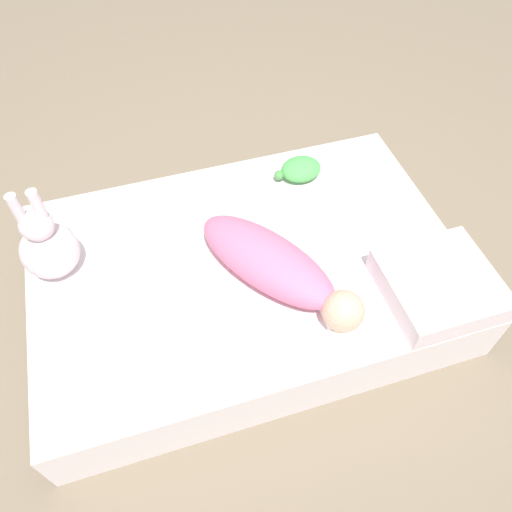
# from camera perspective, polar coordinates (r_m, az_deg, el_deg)

# --- Properties ---
(ground_plane) EXTENTS (12.00, 12.00, 0.00)m
(ground_plane) POSITION_cam_1_polar(r_m,az_deg,el_deg) (1.81, -1.03, -4.41)
(ground_plane) COLOR #7A6B56
(bed_mattress) EXTENTS (1.40, 0.93, 0.21)m
(bed_mattress) POSITION_cam_1_polar(r_m,az_deg,el_deg) (1.73, -1.07, -2.47)
(bed_mattress) COLOR white
(bed_mattress) RESTS_ON ground_plane
(burp_cloth) EXTENTS (0.18, 0.15, 0.02)m
(burp_cloth) POSITION_cam_1_polar(r_m,az_deg,el_deg) (1.53, 11.12, -6.89)
(burp_cloth) COLOR white
(burp_cloth) RESTS_ON bed_mattress
(swaddled_baby) EXTENTS (0.44, 0.57, 0.13)m
(swaddled_baby) POSITION_cam_1_polar(r_m,az_deg,el_deg) (1.54, 2.31, -1.20)
(swaddled_baby) COLOR pink
(swaddled_baby) RESTS_ON bed_mattress
(pillow) EXTENTS (0.33, 0.32, 0.09)m
(pillow) POSITION_cam_1_polar(r_m,az_deg,el_deg) (1.63, 20.15, -3.12)
(pillow) COLOR white
(pillow) RESTS_ON bed_mattress
(bunny_plush) EXTENTS (0.18, 0.18, 0.34)m
(bunny_plush) POSITION_cam_1_polar(r_m,az_deg,el_deg) (1.66, -22.72, 1.06)
(bunny_plush) COLOR silver
(bunny_plush) RESTS_ON bed_mattress
(turtle_plush) EXTENTS (0.18, 0.12, 0.08)m
(turtle_plush) POSITION_cam_1_polar(r_m,az_deg,el_deg) (1.89, 5.08, 9.85)
(turtle_plush) COLOR #51B756
(turtle_plush) RESTS_ON bed_mattress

